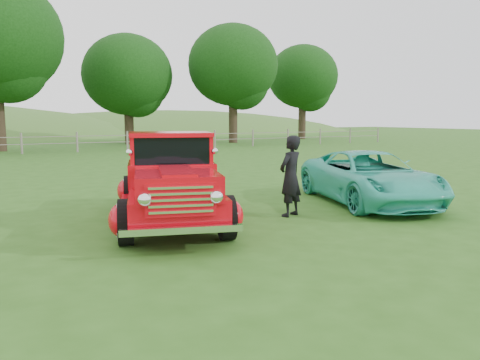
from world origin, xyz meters
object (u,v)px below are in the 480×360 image
teal_sedan (369,177)px  red_pickup (171,182)px  man (290,176)px  tree_near_east (128,75)px  tree_mid_east (233,65)px  tree_far_east (303,77)px

teal_sedan → red_pickup: bearing=-167.1°
man → tree_near_east: bearing=-121.0°
tree_mid_east → man: bearing=-114.9°
tree_mid_east → tree_far_east: (9.00, 3.00, -0.31)m
tree_far_east → tree_near_east: bearing=-176.6°
tree_far_east → man: bearing=-126.0°
red_pickup → man: size_ratio=3.11×
tree_near_east → tree_mid_east: size_ratio=0.88×
red_pickup → teal_sedan: size_ratio=1.17×
tree_far_east → teal_sedan: size_ratio=1.97×
man → red_pickup: bearing=-36.8°
tree_mid_east → tree_far_east: size_ratio=1.07×
tree_near_east → tree_mid_east: (8.00, -2.00, 0.93)m
tree_near_east → man: (-4.08, -28.01, -4.40)m
tree_near_east → teal_sedan: (-1.56, -27.66, -4.62)m
tree_near_east → red_pickup: size_ratio=1.58×
tree_near_east → tree_mid_east: tree_mid_east is taller
tree_near_east → teal_sedan: 28.09m
red_pickup → man: (2.40, -0.60, 0.05)m
tree_far_east → teal_sedan: bearing=-122.9°
tree_far_east → red_pickup: size_ratio=1.68×
tree_far_east → teal_sedan: tree_far_east is taller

